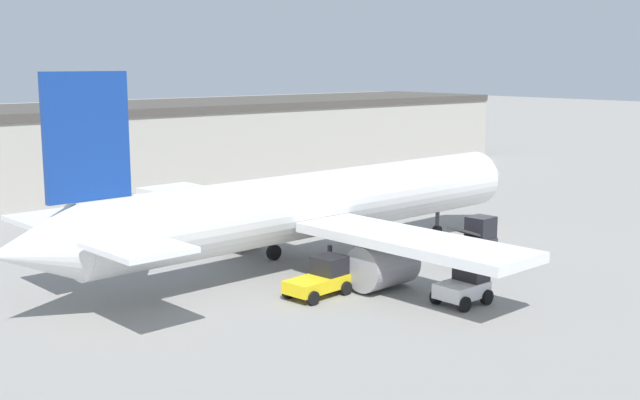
% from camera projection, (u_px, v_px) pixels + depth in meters
% --- Properties ---
extents(ground_plane, '(400.00, 400.00, 0.00)m').
position_uv_depth(ground_plane, '(320.00, 263.00, 47.20)').
color(ground_plane, gray).
extents(terminal_building, '(72.68, 15.97, 7.68)m').
position_uv_depth(terminal_building, '(202.00, 139.00, 82.60)').
color(terminal_building, '#ADA89E').
rests_on(terminal_building, ground_plane).
extents(airplane, '(37.50, 29.75, 11.26)m').
position_uv_depth(airplane, '(308.00, 207.00, 45.99)').
color(airplane, silver).
rests_on(airplane, ground_plane).
extents(ground_crew_worker, '(0.38, 0.38, 1.74)m').
position_uv_depth(ground_crew_worker, '(494.00, 228.00, 52.52)').
color(ground_crew_worker, '#1E2338').
rests_on(ground_crew_worker, ground_plane).
extents(baggage_tug, '(3.60, 2.32, 1.92)m').
position_uv_depth(baggage_tug, '(321.00, 278.00, 40.45)').
color(baggage_tug, yellow).
rests_on(baggage_tug, ground_plane).
extents(belt_loader_truck, '(3.45, 1.98, 2.60)m').
position_uv_depth(belt_loader_truck, '(474.00, 241.00, 47.34)').
color(belt_loader_truck, '#2D2D33').
rests_on(belt_loader_truck, ground_plane).
extents(pushback_tug, '(2.56, 2.05, 2.11)m').
position_uv_depth(pushback_tug, '(465.00, 284.00, 39.10)').
color(pushback_tug, silver).
rests_on(pushback_tug, ground_plane).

